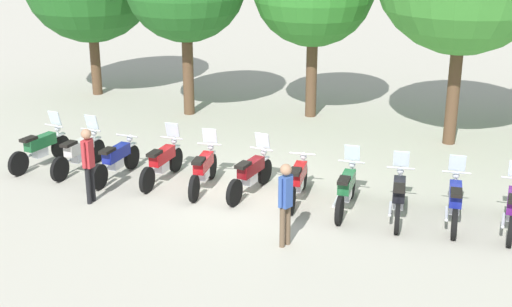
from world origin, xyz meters
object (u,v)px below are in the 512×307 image
Objects in this scene: motorcycle_5 at (251,173)px; person_1 at (285,198)px; motorcycle_2 at (116,160)px; motorcycle_8 at (399,196)px; motorcycle_7 at (346,188)px; person_0 at (88,159)px; motorcycle_3 at (162,162)px; motorcycle_6 at (298,180)px; motorcycle_4 at (203,169)px; motorcycle_1 at (79,152)px; motorcycle_0 at (41,147)px; motorcycle_9 at (455,201)px.

motorcycle_5 is 2.90m from person_1.
motorcycle_2 is at bearing 0.73° from person_1.
person_1 reaches higher than motorcycle_8.
motorcycle_8 is (1.18, -0.03, 0.00)m from motorcycle_7.
motorcycle_2 is at bearing 100.27° from person_0.
motorcycle_5 is at bearing 83.28° from motorcycle_7.
motorcycle_7 is (2.36, -0.15, 0.00)m from motorcycle_5.
motorcycle_8 is 1.24× the size of person_1.
motorcycle_3 is at bearing 84.76° from motorcycle_7.
motorcycle_7 is (1.19, -0.14, 0.01)m from motorcycle_6.
motorcycle_5 is (1.20, 0.09, 0.00)m from motorcycle_4.
motorcycle_1 is 8.29m from motorcycle_8.
motorcycle_6 is (1.18, -0.01, -0.01)m from motorcycle_5.
motorcycle_0 is 1.00× the size of motorcycle_8.
motorcycle_1 is at bearing 84.23° from motorcycle_2.
motorcycle_3 is 1.00× the size of motorcycle_4.
motorcycle_8 is 1.00× the size of motorcycle_9.
person_0 is at bearing 125.37° from motorcycle_5.
motorcycle_4 is 4.74m from motorcycle_8.
motorcycle_0 is at bearing 81.92° from motorcycle_4.
motorcycle_0 is 1.00× the size of motorcycle_3.
person_0 reaches higher than person_1.
motorcycle_6 is 1.00× the size of motorcycle_7.
motorcycle_4 and motorcycle_8 have the same top height.
motorcycle_2 is 1.69m from person_0.
person_1 is at bearing 158.26° from motorcycle_7.
motorcycle_4 is 3.56m from motorcycle_7.
motorcycle_4 is at bearing -86.55° from motorcycle_2.
motorcycle_1 is at bearing 92.32° from motorcycle_3.
motorcycle_3 is at bearing 84.08° from motorcycle_9.
motorcycle_0 is 8.29m from motorcycle_7.
motorcycle_1 is 1.00× the size of motorcycle_6.
person_0 is at bearing 16.61° from person_1.
motorcycle_3 is (3.55, 0.11, 0.00)m from motorcycle_0.
motorcycle_2 is at bearing 100.44° from motorcycle_5.
motorcycle_9 reaches higher than motorcycle_2.
motorcycle_2 is (2.36, -0.12, -0.01)m from motorcycle_0.
motorcycle_2 is (1.18, -0.14, -0.01)m from motorcycle_1.
motorcycle_9 is at bearing -88.07° from motorcycle_2.
motorcycle_4 is at bearing -87.01° from motorcycle_1.
motorcycle_0 is 1.22× the size of person_0.
motorcycle_0 is 1.00× the size of motorcycle_1.
motorcycle_8 is (7.10, 0.01, 0.01)m from motorcycle_2.
motorcycle_9 is (4.73, -0.04, 0.00)m from motorcycle_5.
motorcycle_6 is (3.55, -0.04, -0.01)m from motorcycle_3.
motorcycle_4 is 1.22× the size of person_0.
motorcycle_0 is 5.93m from motorcycle_5.
motorcycle_4 is at bearing 39.90° from person_0.
motorcycle_2 is at bearing -93.15° from motorcycle_1.
motorcycle_0 reaches higher than motorcycle_6.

